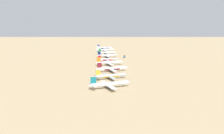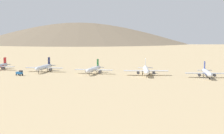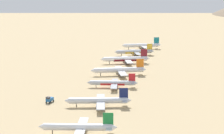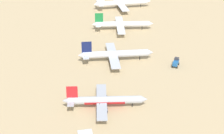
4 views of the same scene
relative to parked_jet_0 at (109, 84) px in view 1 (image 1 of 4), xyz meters
The scene contains 13 objects.
ground_plane 170.55m from the parked_jet_0, 78.81° to the left, with size 2036.95×2036.95×0.00m, color tan.
parked_jet_0 is the anchor object (origin of this frame).
parked_jet_1 40.80m from the parked_jet_0, 75.15° to the left, with size 39.80×32.49×11.49m.
parked_jet_2 83.76m from the parked_jet_0, 75.28° to the left, with size 43.63×35.53×12.58m.
parked_jet_3 130.70m from the parked_jet_0, 77.47° to the left, with size 43.08×35.10×12.42m.
parked_jet_4 168.21m from the parked_jet_0, 78.35° to the left, with size 34.19×27.77×9.86m.
parked_jet_5 212.03m from the parked_jet_0, 78.43° to the left, with size 37.75×30.58×10.91m.
parked_jet_6 255.17m from the parked_jet_0, 78.48° to the left, with size 36.54×29.67×10.54m.
parked_jet_7 295.80m from the parked_jet_0, 79.15° to the left, with size 40.34×32.89×11.63m.
parked_jet_8 339.86m from the parked_jet_0, 79.22° to the left, with size 36.77×29.91×10.60m.
service_truck 211.45m from the parked_jet_0, 70.24° to the left, with size 4.54×5.70×3.90m.
desert_hill_1 1153.18m from the parked_jet_0, 65.43° to the left, with size 405.63×405.63×73.09m, color #7A6854.
desert_hill_4 1122.17m from the parked_jet_0, 93.66° to the left, with size 349.83×349.83×73.52m, color #8C775B.
Camera 1 is at (-88.59, -417.09, 66.83)m, focal length 43.56 mm.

